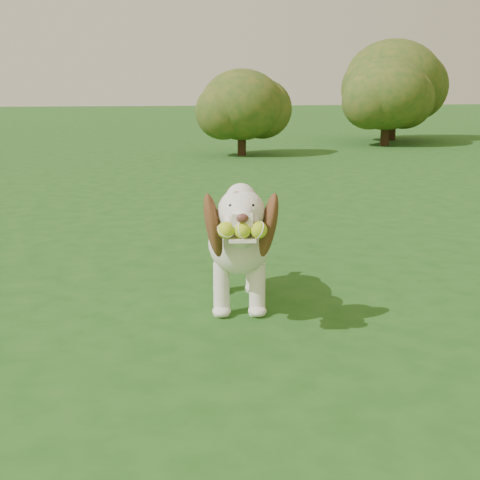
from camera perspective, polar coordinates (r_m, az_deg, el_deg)
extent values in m
plane|color=#1B4D16|center=(3.82, 7.80, -4.90)|extent=(80.00, 80.00, 0.00)
ellipsoid|color=white|center=(3.62, -0.16, 0.00)|extent=(0.41, 0.66, 0.32)
ellipsoid|color=white|center=(3.38, -0.05, -0.26)|extent=(0.36, 0.36, 0.32)
ellipsoid|color=white|center=(3.83, -0.25, 0.58)|extent=(0.33, 0.33, 0.29)
cylinder|color=white|center=(3.25, 0.02, 0.69)|extent=(0.20, 0.27, 0.25)
sphere|color=white|center=(3.11, 0.09, 2.39)|extent=(0.26, 0.26, 0.22)
sphere|color=white|center=(3.11, 0.07, 3.55)|extent=(0.17, 0.17, 0.14)
cube|color=white|center=(2.98, 0.16, 1.87)|extent=(0.11, 0.14, 0.06)
ellipsoid|color=#592D28|center=(2.91, 0.21, 1.87)|extent=(0.06, 0.04, 0.04)
cube|color=white|center=(2.99, 0.17, 0.16)|extent=(0.14, 0.16, 0.01)
ellipsoid|color=brown|center=(3.13, -2.30, 1.24)|extent=(0.15, 0.21, 0.34)
ellipsoid|color=brown|center=(3.13, 2.46, 1.27)|extent=(0.15, 0.23, 0.34)
cylinder|color=white|center=(3.95, -0.30, 1.51)|extent=(0.08, 0.16, 0.12)
cylinder|color=white|center=(3.47, -1.60, -4.24)|extent=(0.10, 0.10, 0.28)
cylinder|color=white|center=(3.47, 1.48, -4.21)|extent=(0.10, 0.10, 0.28)
cylinder|color=white|center=(3.86, -1.62, -2.45)|extent=(0.10, 0.10, 0.28)
cylinder|color=white|center=(3.86, 1.14, -2.43)|extent=(0.10, 0.10, 0.28)
sphere|color=yellow|center=(2.94, -1.21, 0.85)|extent=(0.09, 0.09, 0.08)
sphere|color=yellow|center=(2.94, 0.20, 0.86)|extent=(0.09, 0.09, 0.08)
sphere|color=yellow|center=(2.95, 1.61, 0.87)|extent=(0.09, 0.09, 0.08)
cylinder|color=#382314|center=(11.71, 0.15, 8.39)|extent=(0.15, 0.15, 0.47)
ellipsoid|color=#1C4013|center=(11.68, 0.15, 11.48)|extent=(1.42, 1.42, 1.21)
cylinder|color=#382314|center=(15.52, 12.77, 9.62)|extent=(0.22, 0.22, 0.71)
ellipsoid|color=#1C4013|center=(15.50, 12.94, 13.10)|extent=(2.12, 2.12, 1.81)
cylinder|color=#382314|center=(14.03, 12.27, 9.02)|extent=(0.17, 0.17, 0.56)
ellipsoid|color=#1C4013|center=(14.01, 12.41, 12.05)|extent=(1.67, 1.67, 1.42)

